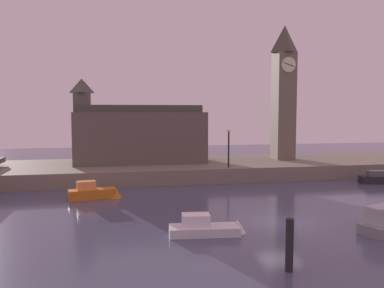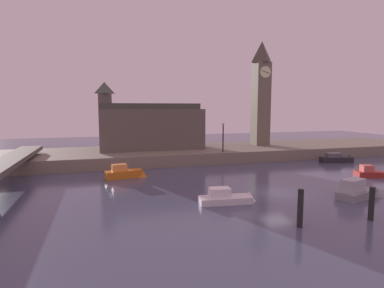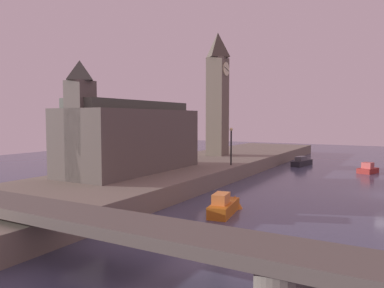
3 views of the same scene
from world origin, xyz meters
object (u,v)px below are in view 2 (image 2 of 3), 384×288
(boat_ferry_white, at_px, (231,198))
(boat_barge_dark, at_px, (339,159))
(clock_tower, at_px, (261,92))
(boat_patrol_orange, at_px, (127,173))
(parliament_hall, at_px, (149,127))
(mooring_post_left, at_px, (300,208))
(mooring_post_right, at_px, (372,204))
(streetlamp, at_px, (223,134))
(boat_dinghy_red, at_px, (371,173))
(boat_cruiser_grey, at_px, (361,191))

(boat_ferry_white, height_order, boat_barge_dark, boat_barge_dark)
(clock_tower, distance_m, boat_patrol_orange, 26.09)
(parliament_hall, bearing_deg, boat_patrol_orange, -109.74)
(mooring_post_left, height_order, mooring_post_right, mooring_post_left)
(streetlamp, bearing_deg, parliament_hall, 145.36)
(clock_tower, distance_m, boat_barge_dark, 15.02)
(mooring_post_right, bearing_deg, boat_barge_dark, 53.17)
(boat_ferry_white, bearing_deg, clock_tower, 56.81)
(mooring_post_left, relative_size, boat_ferry_white, 0.49)
(mooring_post_right, height_order, boat_dinghy_red, mooring_post_right)
(boat_ferry_white, bearing_deg, boat_dinghy_red, 13.49)
(mooring_post_left, height_order, boat_patrol_orange, mooring_post_left)
(mooring_post_left, distance_m, boat_dinghy_red, 19.18)
(streetlamp, distance_m, boat_patrol_orange, 14.57)
(boat_ferry_white, bearing_deg, boat_barge_dark, 30.72)
(clock_tower, bearing_deg, mooring_post_right, -104.39)
(boat_ferry_white, height_order, boat_patrol_orange, boat_patrol_orange)
(mooring_post_left, bearing_deg, boat_ferry_white, 109.31)
(clock_tower, relative_size, boat_barge_dark, 3.17)
(streetlamp, bearing_deg, boat_ferry_white, -109.87)
(boat_patrol_orange, bearing_deg, mooring_post_right, -50.28)
(boat_patrol_orange, height_order, boat_barge_dark, boat_patrol_orange)
(streetlamp, bearing_deg, boat_dinghy_red, -44.87)
(parliament_hall, distance_m, boat_barge_dark, 26.71)
(boat_barge_dark, bearing_deg, boat_patrol_orange, -176.97)
(mooring_post_right, bearing_deg, streetlamp, 93.29)
(boat_barge_dark, bearing_deg, boat_dinghy_red, -110.77)
(mooring_post_right, relative_size, boat_barge_dark, 0.44)
(mooring_post_left, bearing_deg, streetlamp, 80.04)
(boat_barge_dark, bearing_deg, mooring_post_right, -126.83)
(boat_patrol_orange, bearing_deg, clock_tower, 27.09)
(clock_tower, height_order, mooring_post_right, clock_tower)
(boat_cruiser_grey, distance_m, boat_barge_dark, 17.91)
(clock_tower, xyz_separation_m, parliament_hall, (-17.57, 0.45, -5.11))
(boat_barge_dark, bearing_deg, streetlamp, 165.97)
(boat_cruiser_grey, bearing_deg, mooring_post_right, -128.67)
(mooring_post_left, distance_m, boat_patrol_orange, 19.39)
(parliament_hall, bearing_deg, boat_cruiser_grey, -60.61)
(parliament_hall, height_order, boat_cruiser_grey, parliament_hall)
(clock_tower, xyz_separation_m, boat_ferry_white, (-14.60, -22.33, -9.40))
(mooring_post_left, distance_m, boat_ferry_white, 6.26)
(boat_patrol_orange, bearing_deg, boat_barge_dark, 3.03)
(mooring_post_right, xyz_separation_m, boat_cruiser_grey, (3.53, 4.41, -0.57))
(boat_ferry_white, relative_size, boat_cruiser_grey, 0.98)
(parliament_hall, height_order, boat_dinghy_red, parliament_hall)
(boat_patrol_orange, xyz_separation_m, boat_cruiser_grey, (17.94, -12.94, 0.02))
(clock_tower, xyz_separation_m, boat_cruiser_grey, (-3.77, -24.04, -9.26))
(boat_barge_dark, bearing_deg, parliament_hall, 157.61)
(boat_cruiser_grey, bearing_deg, streetlamp, 104.80)
(clock_tower, relative_size, parliament_hall, 1.10)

